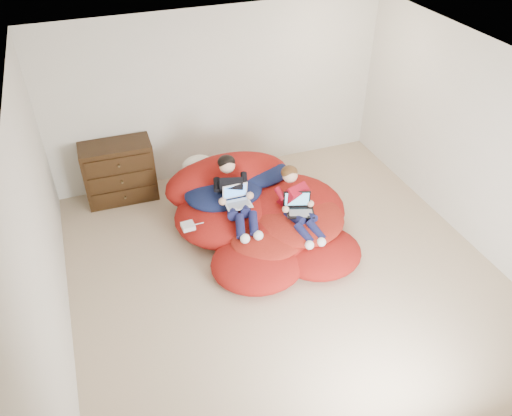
{
  "coord_description": "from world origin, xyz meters",
  "views": [
    {
      "loc": [
        -1.85,
        -4.03,
        4.3
      ],
      "look_at": [
        -0.19,
        0.44,
        0.7
      ],
      "focal_mm": 35.0,
      "sensor_mm": 36.0,
      "label": 1
    }
  ],
  "objects_px": {
    "younger_boy": "(297,201)",
    "laptop_white": "(237,198)",
    "dresser": "(119,172)",
    "beanbag_pile": "(260,213)",
    "older_boy": "(234,192)",
    "laptop_black": "(299,207)"
  },
  "relations": [
    {
      "from": "younger_boy",
      "to": "laptop_white",
      "type": "bearing_deg",
      "value": 158.08
    },
    {
      "from": "dresser",
      "to": "beanbag_pile",
      "type": "height_order",
      "value": "dresser"
    },
    {
      "from": "beanbag_pile",
      "to": "younger_boy",
      "type": "relative_size",
      "value": 2.4
    },
    {
      "from": "younger_boy",
      "to": "laptop_white",
      "type": "height_order",
      "value": "younger_boy"
    },
    {
      "from": "beanbag_pile",
      "to": "older_boy",
      "type": "relative_size",
      "value": 2.15
    },
    {
      "from": "dresser",
      "to": "older_boy",
      "type": "xyz_separation_m",
      "value": [
        1.29,
        -1.34,
        0.22
      ]
    },
    {
      "from": "beanbag_pile",
      "to": "younger_boy",
      "type": "height_order",
      "value": "younger_boy"
    },
    {
      "from": "beanbag_pile",
      "to": "older_boy",
      "type": "distance_m",
      "value": 0.53
    },
    {
      "from": "dresser",
      "to": "laptop_black",
      "type": "height_order",
      "value": "dresser"
    },
    {
      "from": "laptop_black",
      "to": "dresser",
      "type": "bearing_deg",
      "value": 137.93
    },
    {
      "from": "dresser",
      "to": "younger_boy",
      "type": "distance_m",
      "value": 2.63
    },
    {
      "from": "beanbag_pile",
      "to": "laptop_black",
      "type": "xyz_separation_m",
      "value": [
        0.36,
        -0.41,
        0.31
      ]
    },
    {
      "from": "laptop_black",
      "to": "older_boy",
      "type": "bearing_deg",
      "value": 147.25
    },
    {
      "from": "older_boy",
      "to": "younger_boy",
      "type": "relative_size",
      "value": 1.12
    },
    {
      "from": "younger_boy",
      "to": "beanbag_pile",
      "type": "bearing_deg",
      "value": 136.54
    },
    {
      "from": "beanbag_pile",
      "to": "laptop_black",
      "type": "distance_m",
      "value": 0.62
    },
    {
      "from": "laptop_white",
      "to": "younger_boy",
      "type": "bearing_deg",
      "value": -21.92
    },
    {
      "from": "beanbag_pile",
      "to": "laptop_white",
      "type": "distance_m",
      "value": 0.5
    },
    {
      "from": "beanbag_pile",
      "to": "laptop_white",
      "type": "height_order",
      "value": "laptop_white"
    },
    {
      "from": "dresser",
      "to": "beanbag_pile",
      "type": "bearing_deg",
      "value": -40.34
    },
    {
      "from": "beanbag_pile",
      "to": "laptop_black",
      "type": "bearing_deg",
      "value": -48.85
    },
    {
      "from": "older_boy",
      "to": "younger_boy",
      "type": "distance_m",
      "value": 0.8
    }
  ]
}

